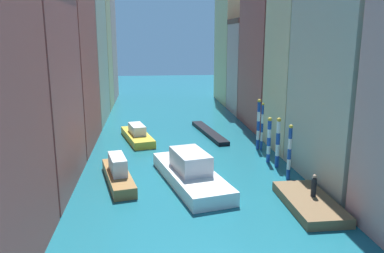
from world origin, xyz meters
TOP-DOWN VIEW (x-y plane):
  - ground_plane at (0.00, 24.50)m, footprint 154.00×154.00m
  - building_left_1 at (-12.61, 15.33)m, footprint 6.97×11.36m
  - building_left_2 at (-12.61, 27.39)m, footprint 6.97×12.13m
  - building_left_3 at (-12.61, 39.51)m, footprint 6.97×11.67m
  - building_left_4 at (-12.61, 49.55)m, footprint 6.97×7.61m
  - building_left_5 at (-12.61, 58.80)m, footprint 6.97×10.77m
  - building_right_1 at (12.61, 14.15)m, footprint 6.97×11.42m
  - building_right_2 at (12.61, 23.59)m, footprint 6.97×7.50m
  - building_right_3 at (12.61, 33.52)m, footprint 6.97×11.73m
  - building_right_4 at (12.61, 43.42)m, footprint 6.97×7.86m
  - building_right_5 at (12.61, 53.39)m, footprint 6.97×11.98m
  - waterfront_dock at (7.37, 9.36)m, footprint 3.06×6.68m
  - person_on_dock at (7.75, 9.69)m, footprint 0.36×0.36m
  - mooring_pole_0 at (7.80, 14.70)m, footprint 0.33×0.33m
  - mooring_pole_1 at (7.89, 17.81)m, footprint 0.39×0.39m
  - mooring_pole_2 at (7.54, 19.25)m, footprint 0.38×0.38m
  - mooring_pole_3 at (8.04, 23.18)m, footprint 0.27×0.27m
  - mooring_pole_4 at (7.75, 23.55)m, footprint 0.36×0.36m
  - vaporetto_white at (-0.22, 14.84)m, footprint 5.71×11.30m
  - gondola_black at (3.71, 30.24)m, footprint 2.89×10.95m
  - motorboat_0 at (-4.72, 28.37)m, footprint 4.05×8.23m
  - motorboat_1 at (-5.95, 15.59)m, footprint 3.25×7.80m

SIDE VIEW (x-z plane):
  - ground_plane at x=0.00m, z-range 0.00..0.00m
  - gondola_black at x=3.71m, z-range 0.00..0.45m
  - waterfront_dock at x=7.37m, z-range 0.00..0.66m
  - motorboat_0 at x=-4.72m, z-range -0.29..1.53m
  - motorboat_1 at x=-5.95m, z-range -0.34..1.86m
  - vaporetto_white at x=-0.22m, z-range -0.41..2.18m
  - person_on_dock at x=7.75m, z-range 0.61..2.18m
  - mooring_pole_2 at x=7.54m, z-range 0.06..4.30m
  - mooring_pole_1 at x=7.89m, z-range 0.06..4.56m
  - mooring_pole_0 at x=7.80m, z-range 0.05..4.65m
  - mooring_pole_3 at x=8.04m, z-range 0.04..4.94m
  - mooring_pole_4 at x=7.75m, z-range 0.05..5.28m
  - building_right_4 at x=12.61m, z-range 0.01..13.90m
  - building_left_1 at x=-12.61m, z-range 0.01..15.40m
  - building_right_1 at x=12.61m, z-range 0.01..15.41m
  - building_right_3 at x=12.61m, z-range 0.01..17.69m
  - building_right_2 at x=12.61m, z-range 0.01..17.97m
  - building_left_3 at x=-12.61m, z-range 0.01..18.97m
  - building_left_5 at x=-12.61m, z-range 0.01..19.59m
  - building_left_4 at x=-12.61m, z-range 0.01..20.63m
  - building_left_2 at x=-12.61m, z-range 0.01..20.65m
  - building_right_5 at x=12.61m, z-range 0.01..22.31m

